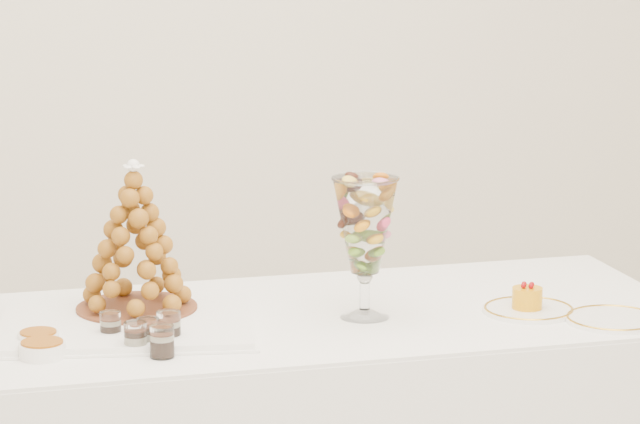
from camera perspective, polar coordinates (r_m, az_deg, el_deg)
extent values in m
cube|color=white|center=(3.50, -1.28, -4.01)|extent=(1.86, 0.75, 0.01)
cube|color=white|center=(3.42, -7.35, -4.21)|extent=(0.62, 0.50, 0.02)
cylinder|color=white|center=(3.49, 1.69, -3.82)|extent=(0.12, 0.12, 0.02)
cylinder|color=white|center=(3.47, 1.69, -3.05)|extent=(0.02, 0.02, 0.08)
sphere|color=white|center=(3.46, 1.70, -2.42)|extent=(0.04, 0.04, 0.04)
cylinder|color=white|center=(3.56, 7.86, -3.68)|extent=(0.21, 0.21, 0.01)
cylinder|color=white|center=(3.51, 10.98, -4.00)|extent=(0.22, 0.22, 0.01)
cylinder|color=white|center=(3.34, -7.89, -4.26)|extent=(0.06, 0.06, 0.06)
cylinder|color=white|center=(3.27, -6.49, -4.55)|extent=(0.05, 0.05, 0.07)
cylinder|color=white|center=(3.30, -5.72, -4.35)|extent=(0.06, 0.06, 0.07)
cylinder|color=white|center=(3.24, -6.96, -4.70)|extent=(0.06, 0.06, 0.07)
cylinder|color=white|center=(3.20, -5.97, -4.87)|extent=(0.07, 0.07, 0.07)
cylinder|color=white|center=(3.33, -10.55, -4.72)|extent=(0.09, 0.09, 0.03)
cylinder|color=white|center=(3.24, -10.41, -5.13)|extent=(0.10, 0.10, 0.03)
cylinder|color=brown|center=(3.51, -6.91, -3.59)|extent=(0.28, 0.28, 0.01)
cone|color=#935816|center=(3.47, -6.98, -0.88)|extent=(0.25, 0.25, 0.33)
sphere|color=white|center=(3.44, -7.05, 1.69)|extent=(0.03, 0.03, 0.03)
cylinder|color=orange|center=(3.55, 7.81, -3.23)|extent=(0.07, 0.07, 0.05)
sphere|color=#8E0509|center=(3.55, 7.98, -2.72)|extent=(0.01, 0.01, 0.01)
sphere|color=#8E0509|center=(3.55, 7.70, -2.70)|extent=(0.01, 0.01, 0.01)
sphere|color=#8E0509|center=(3.53, 7.67, -2.77)|extent=(0.01, 0.01, 0.01)
sphere|color=#8E0509|center=(3.53, 7.95, -2.79)|extent=(0.01, 0.01, 0.01)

